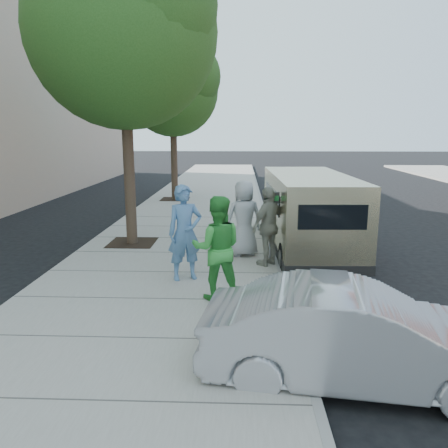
% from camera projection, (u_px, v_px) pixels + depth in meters
% --- Properties ---
extents(ground, '(120.00, 120.00, 0.00)m').
position_uv_depth(ground, '(213.00, 279.00, 9.21)').
color(ground, black).
rests_on(ground, ground).
extents(sidewalk, '(5.00, 60.00, 0.15)m').
position_uv_depth(sidewalk, '(166.00, 275.00, 9.23)').
color(sidewalk, gray).
rests_on(sidewalk, ground).
extents(curb_face, '(0.12, 60.00, 0.16)m').
position_uv_depth(curb_face, '(281.00, 277.00, 9.14)').
color(curb_face, gray).
rests_on(curb_face, ground).
extents(tree_near, '(4.62, 4.60, 7.53)m').
position_uv_depth(tree_near, '(124.00, 25.00, 10.49)').
color(tree_near, black).
rests_on(tree_near, sidewalk).
extents(tree_far, '(3.92, 3.80, 6.49)m').
position_uv_depth(tree_far, '(173.00, 86.00, 18.05)').
color(tree_far, black).
rests_on(tree_far, sidewalk).
extents(parking_meter, '(0.35, 0.20, 1.61)m').
position_uv_depth(parking_meter, '(271.00, 212.00, 9.59)').
color(parking_meter, gray).
rests_on(parking_meter, sidewalk).
extents(van, '(1.99, 5.46, 2.00)m').
position_uv_depth(van, '(308.00, 211.00, 11.12)').
color(van, '#C2B78B').
rests_on(van, ground).
extents(sedan, '(3.91, 1.80, 1.24)m').
position_uv_depth(sedan, '(356.00, 336.00, 5.30)').
color(sedan, '#A2A3A9').
rests_on(sedan, ground).
extents(person_officer, '(0.81, 0.68, 1.90)m').
position_uv_depth(person_officer, '(185.00, 233.00, 8.59)').
color(person_officer, '#4F79A8').
rests_on(person_officer, sidewalk).
extents(person_green_shirt, '(0.94, 0.75, 1.84)m').
position_uv_depth(person_green_shirt, '(217.00, 248.00, 7.58)').
color(person_green_shirt, green).
rests_on(person_green_shirt, sidewalk).
extents(person_gray_shirt, '(1.01, 0.82, 1.80)m').
position_uv_depth(person_gray_shirt, '(244.00, 218.00, 10.27)').
color(person_gray_shirt, '#A6A7A9').
rests_on(person_gray_shirt, sidewalk).
extents(person_striped_polo, '(1.01, 1.04, 1.75)m').
position_uv_depth(person_striped_polo, '(269.00, 226.00, 9.54)').
color(person_striped_polo, gray).
rests_on(person_striped_polo, sidewalk).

